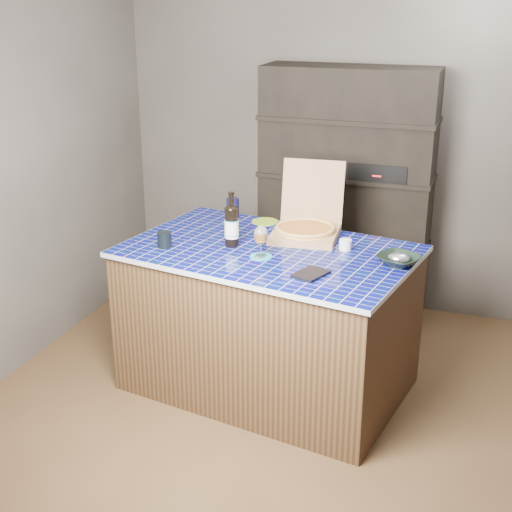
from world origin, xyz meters
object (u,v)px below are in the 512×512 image
at_px(kitchen_island, 268,319).
at_px(bowl, 399,260).
at_px(mead_bottle, 232,225).
at_px(wine_glass, 261,236).
at_px(dvd_case, 311,274).
at_px(pizza_box, 306,227).

height_order(kitchen_island, bowl, bowl).
xyz_separation_m(mead_bottle, bowl, (0.96, 0.02, -0.10)).
bearing_deg(bowl, mead_bottle, -179.09).
distance_m(wine_glass, dvd_case, 0.39).
bearing_deg(mead_bottle, kitchen_island, 4.48).
height_order(pizza_box, wine_glass, pizza_box).
height_order(pizza_box, dvd_case, pizza_box).
bearing_deg(dvd_case, kitchen_island, 157.30).
bearing_deg(bowl, kitchen_island, 179.84).
bearing_deg(pizza_box, mead_bottle, -145.60).
xyz_separation_m(mead_bottle, dvd_case, (0.55, -0.29, -0.12)).
distance_m(mead_bottle, bowl, 0.97).
distance_m(pizza_box, mead_bottle, 0.47).
relative_size(pizza_box, wine_glass, 2.83).
bearing_deg(pizza_box, wine_glass, -113.61).
height_order(kitchen_island, wine_glass, wine_glass).
relative_size(mead_bottle, dvd_case, 1.73).
relative_size(kitchen_island, pizza_box, 3.53).
distance_m(dvd_case, bowl, 0.51).
relative_size(kitchen_island, dvd_case, 9.53).
xyz_separation_m(mead_bottle, wine_glass, (0.22, -0.12, -0.00)).
relative_size(kitchen_island, bowl, 7.95).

